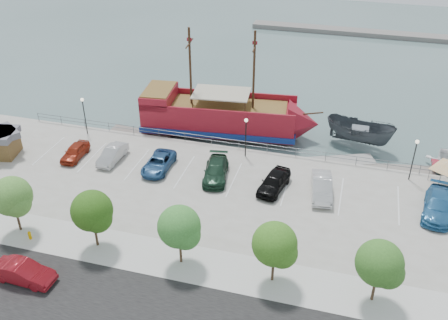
# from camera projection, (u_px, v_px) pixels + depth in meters

# --- Properties ---
(ground) EXTENTS (160.00, 160.00, 0.00)m
(ground) POSITION_uv_depth(u_px,v_px,m) (229.00, 200.00, 46.28)
(ground) COLOR #455D5B
(sidewalk) EXTENTS (100.00, 4.00, 0.05)m
(sidewalk) POSITION_uv_depth(u_px,v_px,m) (194.00, 264.00, 37.53)
(sidewalk) COLOR silver
(sidewalk) RESTS_ON land_slab
(seawall_railing) EXTENTS (50.00, 0.06, 1.00)m
(seawall_railing) POSITION_uv_depth(u_px,v_px,m) (248.00, 146.00, 51.90)
(seawall_railing) COLOR #555B60
(seawall_railing) RESTS_ON land_slab
(far_shore) EXTENTS (40.00, 3.00, 0.80)m
(far_shore) POSITION_uv_depth(u_px,v_px,m) (363.00, 33.00, 88.99)
(far_shore) COLOR slate
(far_shore) RESTS_ON ground
(pirate_ship) EXTENTS (20.33, 7.51, 12.68)m
(pirate_ship) POSITION_uv_depth(u_px,v_px,m) (232.00, 117.00, 56.18)
(pirate_ship) COLOR maroon
(pirate_ship) RESTS_ON ground
(patrol_boat) EXTENTS (8.05, 4.73, 2.93)m
(patrol_boat) POSITION_uv_depth(u_px,v_px,m) (359.00, 134.00, 54.16)
(patrol_boat) COLOR #3D4348
(patrol_boat) RESTS_ON ground
(dock_west) EXTENTS (7.11, 2.49, 0.40)m
(dock_west) POSITION_uv_depth(u_px,v_px,m) (139.00, 134.00, 56.77)
(dock_west) COLOR slate
(dock_west) RESTS_ON ground
(dock_mid) EXTENTS (7.67, 4.73, 0.42)m
(dock_mid) POSITION_uv_depth(u_px,v_px,m) (339.00, 162.00, 51.59)
(dock_mid) COLOR gray
(dock_mid) RESTS_ON ground
(dock_east) EXTENTS (7.01, 3.05, 0.39)m
(dock_east) POSITION_uv_depth(u_px,v_px,m) (399.00, 171.00, 50.21)
(dock_east) COLOR gray
(dock_east) RESTS_ON ground
(shed) EXTENTS (3.88, 3.88, 2.69)m
(shed) POSITION_uv_depth(u_px,v_px,m) (1.00, 142.00, 50.61)
(shed) COLOR brown
(shed) RESTS_ON land_slab
(street_sedan) EXTENTS (4.73, 1.79, 1.54)m
(street_sedan) POSITION_uv_depth(u_px,v_px,m) (23.00, 272.00, 35.73)
(street_sedan) COLOR maroon
(street_sedan) RESTS_ON street
(fire_hydrant) EXTENTS (0.26, 0.26, 0.76)m
(fire_hydrant) POSITION_uv_depth(u_px,v_px,m) (30.00, 235.00, 39.80)
(fire_hydrant) COLOR #D89F00
(fire_hydrant) RESTS_ON sidewalk
(lamp_post_left) EXTENTS (0.36, 0.36, 4.28)m
(lamp_post_left) POSITION_uv_depth(u_px,v_px,m) (84.00, 110.00, 53.74)
(lamp_post_left) COLOR black
(lamp_post_left) RESTS_ON land_slab
(lamp_post_mid) EXTENTS (0.36, 0.36, 4.28)m
(lamp_post_mid) POSITION_uv_depth(u_px,v_px,m) (246.00, 131.00, 49.58)
(lamp_post_mid) COLOR black
(lamp_post_mid) RESTS_ON land_slab
(lamp_post_right) EXTENTS (0.36, 0.36, 4.28)m
(lamp_post_right) POSITION_uv_depth(u_px,v_px,m) (415.00, 153.00, 45.88)
(lamp_post_right) COLOR black
(lamp_post_right) RESTS_ON land_slab
(tree_b) EXTENTS (3.30, 3.20, 5.00)m
(tree_b) POSITION_uv_depth(u_px,v_px,m) (13.00, 198.00, 39.20)
(tree_b) COLOR #473321
(tree_b) RESTS_ON sidewalk
(tree_c) EXTENTS (3.30, 3.20, 5.00)m
(tree_c) POSITION_uv_depth(u_px,v_px,m) (93.00, 213.00, 37.58)
(tree_c) COLOR #473321
(tree_c) RESTS_ON sidewalk
(tree_d) EXTENTS (3.30, 3.20, 5.00)m
(tree_d) POSITION_uv_depth(u_px,v_px,m) (181.00, 229.00, 35.96)
(tree_d) COLOR #473321
(tree_d) RESTS_ON sidewalk
(tree_e) EXTENTS (3.30, 3.20, 5.00)m
(tree_e) POSITION_uv_depth(u_px,v_px,m) (276.00, 246.00, 34.34)
(tree_e) COLOR #473321
(tree_e) RESTS_ON sidewalk
(tree_f) EXTENTS (3.30, 3.20, 5.00)m
(tree_f) POSITION_uv_depth(u_px,v_px,m) (381.00, 265.00, 32.73)
(tree_f) COLOR #473321
(tree_f) RESTS_ON sidewalk
(parked_car_a) EXTENTS (1.75, 4.13, 1.39)m
(parked_car_a) POSITION_uv_depth(u_px,v_px,m) (75.00, 152.00, 50.51)
(parked_car_a) COLOR maroon
(parked_car_a) RESTS_ON land_slab
(parked_car_b) EXTENTS (1.66, 4.39, 1.43)m
(parked_car_b) POSITION_uv_depth(u_px,v_px,m) (112.00, 154.00, 50.00)
(parked_car_b) COLOR #AFAFAF
(parked_car_b) RESTS_ON land_slab
(parked_car_c) EXTENTS (2.33, 4.96, 1.37)m
(parked_car_c) POSITION_uv_depth(u_px,v_px,m) (159.00, 163.00, 48.65)
(parked_car_c) COLOR #264F7F
(parked_car_c) RESTS_ON land_slab
(parked_car_d) EXTENTS (3.02, 5.58, 1.54)m
(parked_car_d) POSITION_uv_depth(u_px,v_px,m) (216.00, 171.00, 47.30)
(parked_car_d) COLOR #163221
(parked_car_d) RESTS_ON land_slab
(parked_car_e) EXTENTS (2.84, 5.09, 1.64)m
(parked_car_e) POSITION_uv_depth(u_px,v_px,m) (274.00, 182.00, 45.62)
(parked_car_e) COLOR black
(parked_car_e) RESTS_ON land_slab
(parked_car_f) EXTENTS (2.45, 5.21, 1.65)m
(parked_car_f) POSITION_uv_depth(u_px,v_px,m) (322.00, 187.00, 44.87)
(parked_car_f) COLOR silver
(parked_car_f) RESTS_ON land_slab
(parked_car_h) EXTENTS (3.18, 6.05, 1.67)m
(parked_car_h) POSITION_uv_depth(u_px,v_px,m) (438.00, 205.00, 42.49)
(parked_car_h) COLOR #2A699D
(parked_car_h) RESTS_ON land_slab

